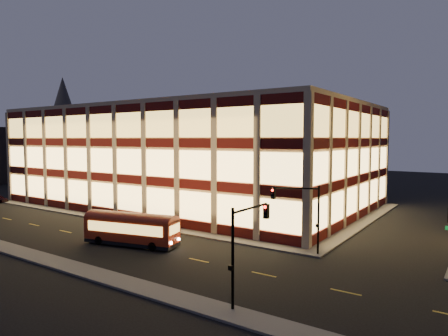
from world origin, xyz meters
The scene contains 11 objects.
ground centered at (0.00, 0.00, 0.00)m, with size 200.00×200.00×0.00m, color black.
sidewalk_office_south centered at (-3.00, 1.00, 0.07)m, with size 54.00×2.00×0.15m, color #514F4C.
sidewalk_office_east centered at (23.00, 17.00, 0.07)m, with size 2.00×30.00×0.15m, color #514F4C.
sidewalk_near centered at (0.00, -13.00, 0.07)m, with size 100.00×2.00×0.15m, color #514F4C.
office_building centered at (-2.91, 16.91, 7.25)m, with size 50.45×30.45×14.50m.
bg_building_a centered at (-62.00, 18.00, 5.00)m, with size 18.00×28.00×10.00m, color #2D2621.
church_tower centered at (-70.00, 40.00, 9.00)m, with size 5.00×5.00×18.00m, color #2D2621.
church_spire centered at (-70.00, 40.00, 23.00)m, with size 6.00×6.00×10.00m, color #4C473F.
traffic_signal_far centered at (22.21, 0.24, 4.11)m, with size 3.79×1.87×6.00m.
traffic_signal_near centered at (23.50, -11.03, 4.13)m, with size 0.32×4.45×6.00m.
trolley_bus centered at (7.92, -5.79, 1.70)m, with size 9.31×4.23×3.06m.
Camera 1 is at (35.59, -31.16, 9.88)m, focal length 32.00 mm.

